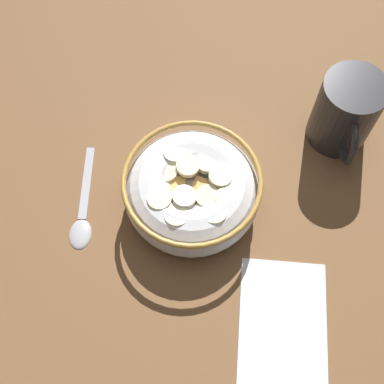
{
  "coord_description": "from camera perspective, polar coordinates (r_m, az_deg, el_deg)",
  "views": [
    {
      "loc": [
        24.66,
        0.76,
        55.48
      ],
      "look_at": [
        0.0,
        0.0,
        3.0
      ],
      "focal_mm": 47.35,
      "sensor_mm": 36.0,
      "label": 1
    }
  ],
  "objects": [
    {
      "name": "cereal_bowl",
      "position": [
        0.58,
        0.01,
        0.14
      ],
      "size": [
        15.68,
        15.68,
        6.41
      ],
      "color": "silver",
      "rests_on": "ground_plane"
    },
    {
      "name": "folded_napkin",
      "position": [
        0.57,
        10.2,
        -15.22
      ],
      "size": [
        16.18,
        10.27,
        0.3
      ],
      "primitive_type": "cube",
      "rotation": [
        0.0,
        0.0,
        -0.06
      ],
      "color": "silver",
      "rests_on": "ground_plane"
    },
    {
      "name": "coffee_mug",
      "position": [
        0.64,
        16.9,
        8.52
      ],
      "size": [
        10.64,
        7.49,
        9.8
      ],
      "color": "#262628",
      "rests_on": "ground_plane"
    },
    {
      "name": "ground_plane",
      "position": [
        0.62,
        -0.0,
        -1.58
      ],
      "size": [
        95.67,
        95.67,
        2.0
      ],
      "primitive_type": "cube",
      "color": "brown"
    },
    {
      "name": "spoon",
      "position": [
        0.61,
        -12.31,
        -2.77
      ],
      "size": [
        13.49,
        2.67,
        0.8
      ],
      "color": "#A5A5AD",
      "rests_on": "ground_plane"
    }
  ]
}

